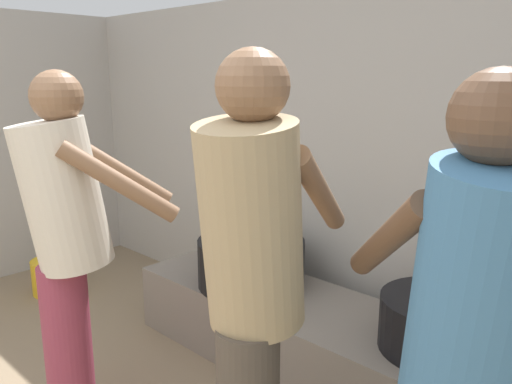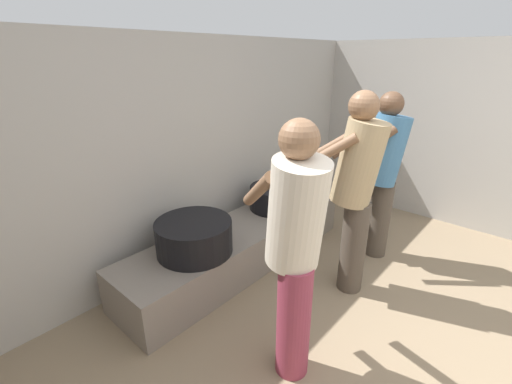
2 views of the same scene
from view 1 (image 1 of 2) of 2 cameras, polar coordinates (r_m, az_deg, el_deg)
The scene contains 8 objects.
block_enclosure_rear at distance 2.96m, azimuth 11.19°, elevation 2.37°, with size 5.22×0.20×1.98m, color #ADA8A0.
hearth_ledge at distance 2.71m, azimuth 8.22°, elevation -16.68°, with size 2.36×0.60×0.38m, color slate.
cooking_pot_main at distance 2.37m, azimuth 19.76°, elevation -13.67°, with size 0.50×0.50×0.68m.
cooking_pot_secondary at distance 2.87m, azimuth -0.55°, elevation -7.80°, with size 0.59×0.59×0.26m.
cook_in_tan_shirt at distance 1.58m, azimuth -0.44°, elevation -9.76°, with size 0.53×0.73×1.60m.
cook_in_cream_shirt at distance 2.26m, azimuth -20.31°, elevation -4.43°, with size 0.61×0.72×1.54m.
cook_in_blue_shirt at distance 1.33m, azimuth 23.08°, elevation -17.28°, with size 0.70×0.66×1.54m.
bucket_yellow_plastic at distance 3.96m, azimuth -21.74°, elevation -8.67°, with size 0.27×0.27×0.25m, color gold.
Camera 1 is at (1.55, 0.20, 1.52)m, focal length 35.96 mm.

